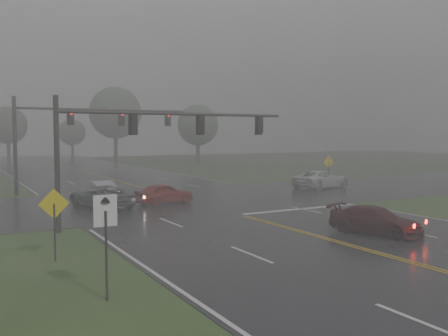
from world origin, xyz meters
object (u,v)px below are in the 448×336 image
sedan_maroon (375,234)px  signal_gantry_near (138,136)px  pickup_white (321,188)px  sedan_red (164,204)px  sedan_silver (99,200)px  signal_gantry_far (74,126)px  car_grey (101,208)px

sedan_maroon → signal_gantry_near: bearing=120.7°
sedan_maroon → pickup_white: bearing=38.3°
sedan_maroon → signal_gantry_near: size_ratio=0.34×
sedan_red → sedan_silver: (-3.25, 4.25, 0.00)m
pickup_white → signal_gantry_far: bearing=55.7°
car_grey → sedan_red: bearing=157.0°
sedan_silver → car_grey: size_ratio=0.82×
signal_gantry_near → signal_gantry_far: (0.39, 16.43, 0.71)m
sedan_maroon → car_grey: (-9.01, 14.62, 0.00)m
sedan_maroon → signal_gantry_far: (-8.55, 24.08, 5.33)m
sedan_silver → car_grey: 3.93m
sedan_red → car_grey: bearing=74.7°
sedan_maroon → signal_gantry_far: 26.10m
car_grey → signal_gantry_far: bearing=-110.0°
sedan_red → signal_gantry_near: size_ratio=0.31×
pickup_white → signal_gantry_near: signal_gantry_near is taller
sedan_red → car_grey: size_ratio=0.80×
sedan_red → signal_gantry_near: 8.99m
pickup_white → signal_gantry_near: size_ratio=0.43×
pickup_white → sedan_maroon: bearing=134.5°
signal_gantry_far → sedan_maroon: bearing=-70.4°
car_grey → signal_gantry_far: (0.46, 9.46, 5.33)m
sedan_maroon → sedan_red: bearing=90.1°
sedan_silver → pickup_white: size_ratio=0.75×
sedan_red → car_grey: (-4.15, 0.42, 0.00)m
pickup_white → sedan_silver: bearing=71.3°
sedan_maroon → sedan_silver: 20.16m
sedan_red → pickup_white: pickup_white is taller
signal_gantry_far → sedan_red: bearing=-69.6°
sedan_maroon → signal_gantry_far: bearing=90.8°
signal_gantry_far → signal_gantry_near: bearing=-91.3°
sedan_silver → signal_gantry_near: (-0.82, -10.80, 4.63)m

